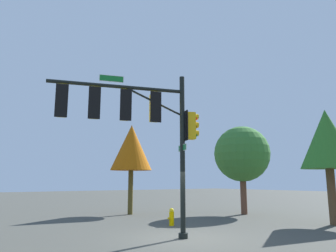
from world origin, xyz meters
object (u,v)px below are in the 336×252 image
object	(u,v)px
signal_pole_assembly	(138,118)
tree_near	(242,154)
tree_far	(327,140)
fire_hydrant	(172,217)
tree_mid	(131,148)

from	to	relation	value
signal_pole_assembly	tree_near	world-z (taller)	signal_pole_assembly
tree_near	tree_far	distance (m)	6.04
signal_pole_assembly	fire_hydrant	bearing A→B (deg)	-144.40
signal_pole_assembly	tree_mid	bearing A→B (deg)	-117.58
signal_pole_assembly	tree_far	size ratio (longest dim) A/B	1.09
signal_pole_assembly	tree_far	bearing A→B (deg)	168.08
tree_near	fire_hydrant	bearing A→B (deg)	11.86
signal_pole_assembly	tree_far	world-z (taller)	signal_pole_assembly
tree_far	fire_hydrant	bearing A→B (deg)	-34.41
fire_hydrant	tree_mid	world-z (taller)	tree_mid
tree_far	tree_near	bearing A→B (deg)	-93.31
signal_pole_assembly	tree_mid	distance (m)	9.27
signal_pole_assembly	fire_hydrant	world-z (taller)	signal_pole_assembly
tree_near	tree_far	world-z (taller)	tree_far
tree_near	tree_far	bearing A→B (deg)	86.69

